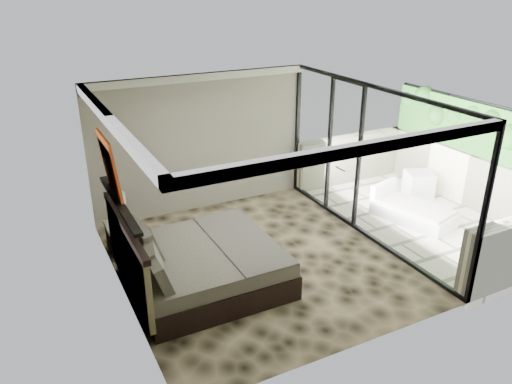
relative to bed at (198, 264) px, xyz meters
name	(u,v)px	position (x,y,z in m)	size (l,w,h in m)	color
floor	(258,261)	(1.16, 0.22, -0.37)	(5.00, 5.00, 0.00)	black
ceiling	(258,100)	(1.16, 0.22, 2.42)	(4.50, 5.00, 0.02)	silver
back_wall	(201,143)	(1.16, 2.71, 1.03)	(4.50, 0.02, 2.80)	gray
left_wall	(117,213)	(-1.08, 0.22, 1.03)	(0.02, 5.00, 2.80)	gray
glass_wall	(369,164)	(3.41, 0.22, 1.03)	(0.08, 5.00, 2.80)	white
terrace_slab	(422,220)	(4.91, 0.22, -0.43)	(3.00, 5.00, 0.12)	beige
parapet_far	(474,181)	(6.26, 0.22, 0.18)	(0.30, 5.00, 1.10)	beige
foliage_hedge	(483,130)	(6.26, 0.22, 1.28)	(0.36, 4.60, 1.10)	#2E7825
picture_ledge	(119,203)	(-1.02, 0.32, 1.13)	(0.12, 2.20, 0.05)	black
bed	(198,264)	(0.00, 0.00, 0.00)	(2.32, 2.25, 1.29)	black
nightstand	(123,236)	(-0.79, 1.67, -0.11)	(0.53, 0.53, 0.53)	black
table_lamp	(117,205)	(-0.83, 1.65, 0.51)	(0.31, 0.31, 0.58)	black
abstract_canvas	(109,165)	(-1.04, 0.63, 1.60)	(0.04, 0.90, 0.90)	#B71B0F
framed_print	(113,172)	(-0.98, 0.76, 1.45)	(0.03, 0.50, 0.60)	black
ottoman	(419,184)	(5.61, 1.10, -0.10)	(0.55, 0.55, 0.55)	silver
lounger	(411,211)	(4.62, 0.26, -0.18)	(1.15, 1.71, 0.61)	silver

